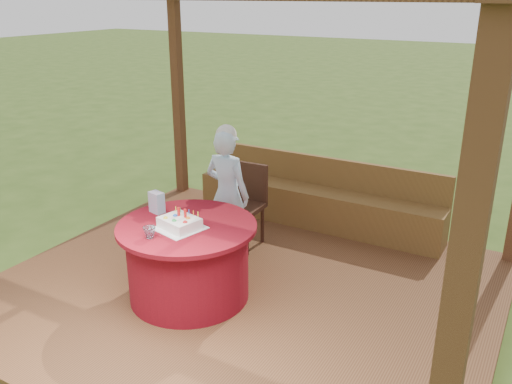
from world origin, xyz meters
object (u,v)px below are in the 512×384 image
Objects in this scene: elderly_woman at (227,192)px; birthday_cake at (180,223)px; bench at (317,203)px; drinking_glass at (149,232)px; chair at (244,200)px; gift_bag at (157,202)px; table at (188,260)px.

birthday_cake is (0.14, -0.98, 0.06)m from elderly_woman.
drinking_glass reaches higher than bench.
chair is 8.46× the size of drinking_glass.
bench is 1.03m from chair.
birthday_cake is at bearing -83.37° from chair.
birthday_cake is 4.19× the size of drinking_glass.
gift_bag is (-0.40, 0.19, 0.05)m from birthday_cake.
chair is (-0.16, 1.23, 0.14)m from table.
birthday_cake is at bearing -98.82° from bench.
elderly_woman is (0.01, -0.34, 0.21)m from chair.
elderly_woman is 0.84m from gift_bag.
chair is 1.36m from birthday_cake.
birthday_cake is 0.45m from gift_bag.
chair is at bearing 97.25° from table.
elderly_woman is at bearing -88.17° from chair.
drinking_glass is at bearing -105.44° from table.
elderly_woman reaches higher than gift_bag.
elderly_woman reaches higher than birthday_cake.
elderly_woman is (-0.15, 0.89, 0.35)m from table.
chair is at bearing -119.62° from bench.
gift_bag is at bearing -102.37° from chair.
table is 0.61m from gift_bag.
chair reaches higher than birthday_cake.
elderly_woman is 1.26m from drinking_glass.
drinking_glass is (0.05, -1.60, 0.26)m from chair.
table is at bearing 74.56° from drinking_glass.
gift_bag is (-0.74, -2.01, 0.55)m from bench.
bench is 2.12× the size of elderly_woman.
table is at bearing -99.14° from bench.
elderly_woman is (-0.48, -1.21, 0.44)m from bench.
birthday_cake reaches higher than bench.
bench is 2.21m from gift_bag.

